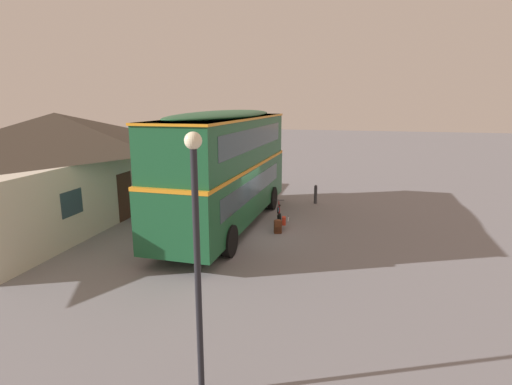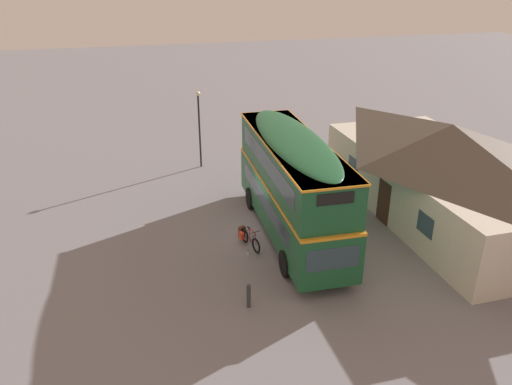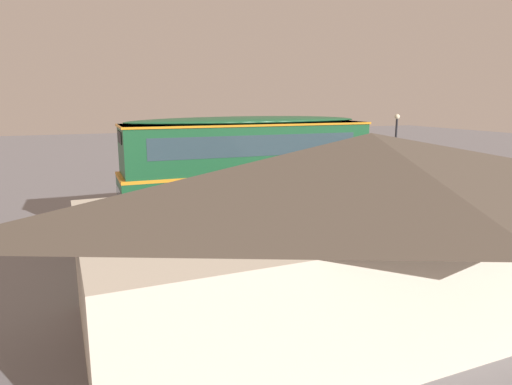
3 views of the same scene
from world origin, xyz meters
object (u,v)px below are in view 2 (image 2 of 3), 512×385
Objects in this scene: double_decker_bus at (292,182)px; water_bottle_clear_plastic at (248,253)px; street_lamp at (199,121)px; backpack_on_ground at (242,231)px; touring_bicycle at (249,239)px; kerb_bollard at (249,295)px.

double_decker_bus is 41.97× the size of water_bottle_clear_plastic.
street_lamp is at bearing -178.34° from water_bottle_clear_plastic.
street_lamp is (-10.91, -0.32, 2.78)m from water_bottle_clear_plastic.
backpack_on_ground is 9.59m from street_lamp.
kerb_bollard is (4.21, -1.05, 0.13)m from touring_bicycle.
water_bottle_clear_plastic is at bearing -61.03° from double_decker_bus.
double_decker_bus is 10.59× the size of kerb_bollard.
street_lamp reaches higher than backpack_on_ground.
water_bottle_clear_plastic is at bearing 166.66° from kerb_bollard.
kerb_bollard is (4.78, -3.18, -2.15)m from double_decker_bus.
touring_bicycle is at bearing 6.24° from backpack_on_ground.
kerb_bollard is at bearing -14.05° from touring_bicycle.
touring_bicycle is 4.34m from kerb_bollard.
street_lamp is at bearing -164.46° from double_decker_bus.
street_lamp is 14.59m from kerb_bollard.
touring_bicycle is 3.02× the size of backpack_on_ground.
backpack_on_ground is 2.32× the size of water_bottle_clear_plastic.
backpack_on_ground is at bearing -99.83° from double_decker_bus.
backpack_on_ground is at bearing 169.57° from kerb_bollard.
street_lamp is (-10.17, -0.55, 2.52)m from touring_bicycle.
touring_bicycle reaches higher than water_bottle_clear_plastic.
water_bottle_clear_plastic is at bearing -4.29° from backpack_on_ground.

